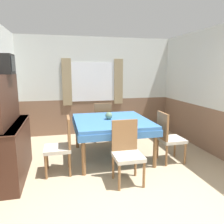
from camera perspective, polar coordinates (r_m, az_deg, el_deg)
wall_back at (r=6.01m, az=-3.98°, el=6.76°), size 4.49×0.10×2.60m
wall_right at (r=4.87m, az=25.65°, el=4.69°), size 0.05×4.65×2.60m
dining_table at (r=4.35m, az=-0.10°, el=-3.26°), size 1.47×1.56×0.77m
chair_right_near at (r=4.28m, az=14.45°, el=-6.06°), size 0.44×0.44×0.97m
chair_head_window at (r=5.37m, az=-2.62°, el=-2.30°), size 0.44×0.44×0.97m
chair_left_near at (r=3.81m, az=-13.00°, el=-8.10°), size 0.44×0.44×0.97m
chair_head_near at (r=3.45m, az=3.87°, el=-9.88°), size 0.44×0.44×0.97m
sideboard at (r=3.86m, az=-25.42°, el=-5.69°), size 0.46×1.42×1.67m
tv at (r=3.76m, az=-26.54°, el=11.13°), size 0.29×0.36×0.30m
vase at (r=4.33m, az=-0.83°, el=-0.96°), size 0.15×0.15×0.15m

